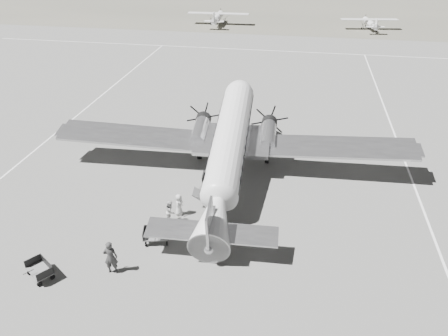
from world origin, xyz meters
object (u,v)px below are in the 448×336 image
ramp_agent (171,211)px  baggage_cart_near (156,236)px  light_plane_right (370,24)px  passenger (179,205)px  baggage_cart_far (40,270)px  ground_crew (111,257)px  light_plane_left (218,18)px  dc3_airliner (229,149)px

ramp_agent → baggage_cart_near: bearing=168.3°
baggage_cart_near → ramp_agent: (0.28, 2.08, 0.33)m
light_plane_right → passenger: light_plane_right is taller
baggage_cart_near → baggage_cart_far: baggage_cart_near is taller
baggage_cart_near → ramp_agent: ramp_agent is taller
ramp_agent → passenger: size_ratio=1.04×
light_plane_right → ground_crew: light_plane_right is taller
light_plane_left → baggage_cart_near: light_plane_left is taller
passenger → baggage_cart_far: bearing=146.7°
dc3_airliner → ground_crew: size_ratio=13.48×
ramp_agent → light_plane_left: bearing=3.9°
dc3_airliner → passenger: size_ratio=18.12×
light_plane_right → passenger: bearing=-115.2°
baggage_cart_near → ground_crew: bearing=-131.6°
light_plane_left → baggage_cart_far: bearing=-89.5°
ramp_agent → passenger: 0.91m
light_plane_left → passenger: 59.43m
light_plane_right → baggage_cart_far: (-23.88, -66.20, -0.57)m
baggage_cart_near → passenger: bearing=66.0°
light_plane_left → light_plane_right: (26.84, 0.56, -0.15)m
dc3_airliner → baggage_cart_far: dc3_airliner is taller
light_plane_left → baggage_cart_near: size_ratio=7.03×
light_plane_left → ground_crew: size_ratio=5.56×
light_plane_left → light_plane_right: bearing=-0.9°
light_plane_left → ramp_agent: bearing=-84.0°
dc3_airliner → light_plane_left: 55.25m
ramp_agent → baggage_cart_far: bearing=133.4°
dc3_airliner → light_plane_left: dc3_airliner is taller
ground_crew → passenger: 6.20m
dc3_airliner → passenger: bearing=-120.3°
light_plane_right → ramp_agent: light_plane_right is taller
dc3_airliner → baggage_cart_near: bearing=-114.4°
ground_crew → baggage_cart_near: bearing=-131.3°
baggage_cart_near → ramp_agent: bearing=69.8°
dc3_airliner → ramp_agent: size_ratio=17.48×
dc3_airliner → baggage_cart_near: (-3.04, -7.64, -2.15)m
light_plane_right → ground_crew: (-20.26, -65.14, -0.01)m
light_plane_left → baggage_cart_far: size_ratio=7.10×
dc3_airliner → passenger: dc3_airliner is taller
dc3_airliner → light_plane_right: bearing=71.3°
ground_crew → ramp_agent: size_ratio=1.30×
ground_crew → ramp_agent: 5.29m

